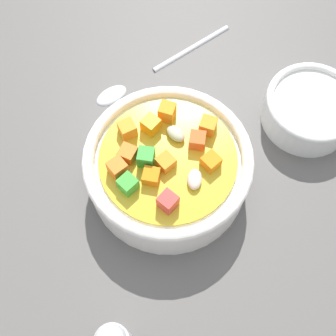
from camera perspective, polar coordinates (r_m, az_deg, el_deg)
The scene contains 4 objects.
ground_plane at distance 48.39cm, azimuth -0.00°, elevation -1.93°, with size 140.00×140.00×2.00cm, color #565451.
soup_bowl_main at distance 44.64cm, azimuth -0.02°, elevation 0.15°, with size 16.95×16.95×6.94cm.
spoon at distance 54.11cm, azimuth -3.25°, elevation 12.06°, with size 12.97×16.82×0.95cm.
side_bowl_small at distance 51.79cm, azimuth 18.02°, elevation 7.35°, with size 10.36×10.36×3.97cm.
Camera 1 is at (-5.65, 18.11, 43.52)cm, focal length 46.68 mm.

